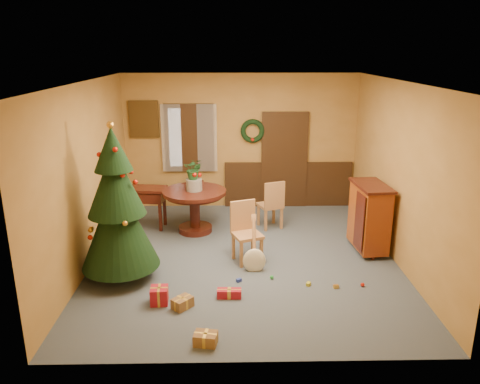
{
  "coord_description": "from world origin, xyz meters",
  "views": [
    {
      "loc": [
        -0.22,
        -7.22,
        3.39
      ],
      "look_at": [
        -0.06,
        0.4,
        1.04
      ],
      "focal_mm": 35.0,
      "sensor_mm": 36.0,
      "label": 1
    }
  ],
  "objects_px": {
    "christmas_tree": "(117,207)",
    "sideboard": "(369,216)",
    "writing_desk": "(142,197)",
    "chair_near": "(245,229)",
    "dining_table": "(195,203)"
  },
  "relations": [
    {
      "from": "christmas_tree",
      "to": "sideboard",
      "type": "height_order",
      "value": "christmas_tree"
    },
    {
      "from": "writing_desk",
      "to": "chair_near",
      "type": "bearing_deg",
      "value": -37.76
    },
    {
      "from": "dining_table",
      "to": "chair_near",
      "type": "bearing_deg",
      "value": -53.9
    },
    {
      "from": "chair_near",
      "to": "sideboard",
      "type": "relative_size",
      "value": 0.83
    },
    {
      "from": "dining_table",
      "to": "writing_desk",
      "type": "bearing_deg",
      "value": 166.43
    },
    {
      "from": "christmas_tree",
      "to": "sideboard",
      "type": "distance_m",
      "value": 4.19
    },
    {
      "from": "writing_desk",
      "to": "sideboard",
      "type": "height_order",
      "value": "sideboard"
    },
    {
      "from": "christmas_tree",
      "to": "writing_desk",
      "type": "distance_m",
      "value": 2.19
    },
    {
      "from": "christmas_tree",
      "to": "writing_desk",
      "type": "height_order",
      "value": "christmas_tree"
    },
    {
      "from": "dining_table",
      "to": "christmas_tree",
      "type": "xyz_separation_m",
      "value": [
        -0.99,
        -1.88,
        0.57
      ]
    },
    {
      "from": "dining_table",
      "to": "writing_desk",
      "type": "height_order",
      "value": "dining_table"
    },
    {
      "from": "chair_near",
      "to": "sideboard",
      "type": "xyz_separation_m",
      "value": [
        2.13,
        0.32,
        0.11
      ]
    },
    {
      "from": "writing_desk",
      "to": "christmas_tree",
      "type": "bearing_deg",
      "value": -88.82
    },
    {
      "from": "chair_near",
      "to": "sideboard",
      "type": "distance_m",
      "value": 2.16
    },
    {
      "from": "christmas_tree",
      "to": "sideboard",
      "type": "xyz_separation_m",
      "value": [
        4.05,
        0.93,
        -0.5
      ]
    }
  ]
}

